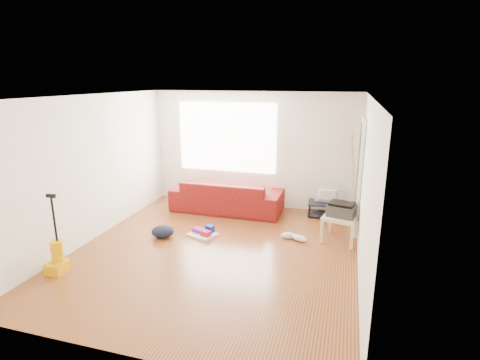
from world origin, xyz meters
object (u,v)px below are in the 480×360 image
(bucket, at_px, (220,213))
(vacuum, at_px, (57,258))
(tv_stand, at_px, (327,209))
(cleaning_tray, at_px, (203,233))
(backpack, at_px, (163,237))
(side_table, at_px, (341,220))
(sofa, at_px, (227,210))

(bucket, distance_m, vacuum, 3.33)
(tv_stand, relative_size, cleaning_tray, 1.40)
(cleaning_tray, xyz_separation_m, backpack, (-0.67, -0.29, -0.05))
(vacuum, bearing_deg, cleaning_tray, 44.62)
(side_table, distance_m, backpack, 3.16)
(tv_stand, xyz_separation_m, side_table, (0.30, -1.18, 0.23))
(bucket, bearing_deg, side_table, -15.51)
(tv_stand, bearing_deg, bucket, -171.21)
(tv_stand, height_order, side_table, side_table)
(sofa, height_order, bucket, sofa)
(side_table, relative_size, backpack, 1.69)
(sofa, xyz_separation_m, backpack, (-0.67, -1.66, 0.00))
(tv_stand, height_order, bucket, tv_stand)
(bucket, height_order, cleaning_tray, cleaning_tray)
(sofa, xyz_separation_m, tv_stand, (2.08, 0.27, 0.15))
(sofa, relative_size, side_table, 3.48)
(tv_stand, xyz_separation_m, backpack, (-2.75, -1.93, -0.15))
(sofa, relative_size, tv_stand, 2.95)
(side_table, bearing_deg, cleaning_tray, -168.92)
(side_table, xyz_separation_m, vacuum, (-3.95, -2.30, -0.17))
(cleaning_tray, bearing_deg, backpack, -156.73)
(tv_stand, distance_m, bucket, 2.24)
(tv_stand, distance_m, backpack, 3.36)
(bucket, relative_size, vacuum, 0.22)
(sofa, bearing_deg, cleaning_tray, 89.80)
(sofa, distance_m, bucket, 0.24)
(tv_stand, bearing_deg, side_table, -79.61)
(tv_stand, relative_size, vacuum, 0.67)
(cleaning_tray, relative_size, vacuum, 0.48)
(bucket, xyz_separation_m, cleaning_tray, (0.09, -1.15, 0.05))
(cleaning_tray, height_order, backpack, cleaning_tray)
(sofa, relative_size, backpack, 5.89)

